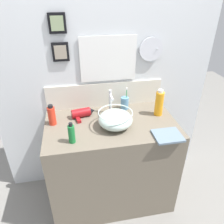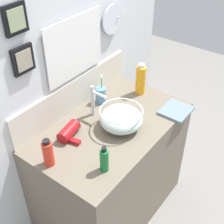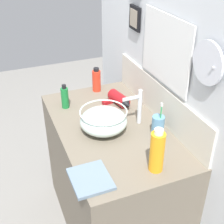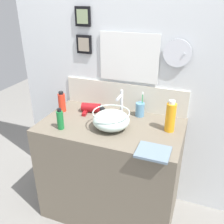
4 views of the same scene
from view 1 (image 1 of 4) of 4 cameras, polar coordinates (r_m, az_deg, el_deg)
The scene contains 11 objects.
ground_plane at distance 2.28m, azimuth -0.18°, elevation -20.46°, with size 6.00×6.00×0.00m, color gray.
vanity_counter at distance 1.98m, azimuth -0.19°, elevation -12.90°, with size 1.03×0.60×0.82m, color #6B6051.
back_panel at distance 1.84m, azimuth -2.17°, elevation 14.80°, with size 1.90×0.09×2.56m.
glass_bowl_sink at distance 1.65m, azimuth 0.90°, elevation -1.89°, with size 0.26×0.26×0.13m.
faucet at distance 1.79m, azimuth -0.38°, elevation 3.00°, with size 0.02×0.12×0.21m.
hair_drier at distance 1.81m, azimuth -7.67°, elevation -0.23°, with size 0.20×0.16×0.07m.
toothbrush_cup at distance 1.90m, azimuth 3.33°, elevation 2.36°, with size 0.07×0.07×0.20m.
spray_bottle at distance 1.74m, azimuth -15.46°, elevation -0.87°, with size 0.06×0.06×0.17m.
lotion_bottle at distance 1.83m, azimuth 12.22°, elevation 2.24°, with size 0.07×0.07×0.23m.
shampoo_bottle at distance 1.51m, azimuth -10.52°, elevation -5.59°, with size 0.05×0.05×0.16m.
hand_towel at distance 1.62m, azimuth 14.34°, elevation -6.00°, with size 0.20×0.17×0.02m, color slate.
Camera 1 is at (-0.26, -1.42, 1.76)m, focal length 35.00 mm.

